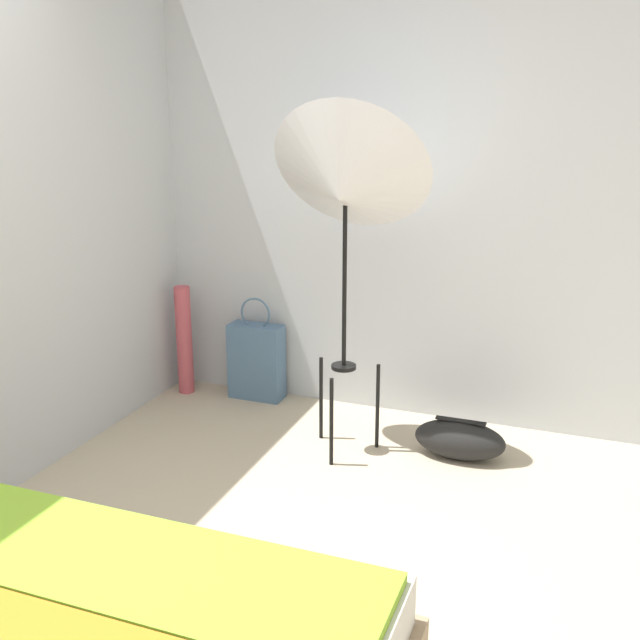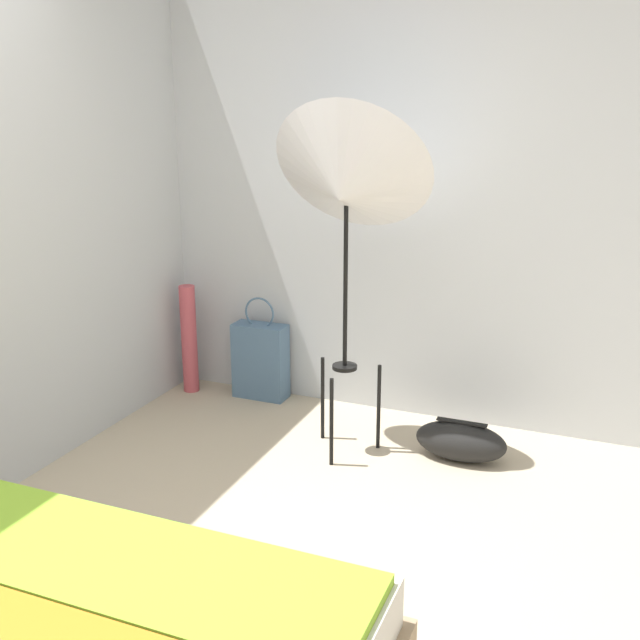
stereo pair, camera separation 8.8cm
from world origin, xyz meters
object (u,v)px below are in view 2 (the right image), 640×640
at_px(duffel_bag, 461,441).
at_px(paper_roll, 189,339).
at_px(tote_bag, 261,360).
at_px(photo_umbrella, 346,185).

distance_m(duffel_bag, paper_roll, 1.81).
height_order(tote_bag, paper_roll, paper_roll).
xyz_separation_m(duffel_bag, paper_roll, (-1.77, 0.31, 0.24)).
xyz_separation_m(tote_bag, duffel_bag, (1.32, -0.38, -0.14)).
bearing_deg(paper_roll, duffel_bag, -9.93).
xyz_separation_m(photo_umbrella, duffel_bag, (0.59, 0.11, -1.27)).
height_order(photo_umbrella, paper_roll, photo_umbrella).
distance_m(photo_umbrella, duffel_bag, 1.41).
bearing_deg(tote_bag, duffel_bag, -16.21).
bearing_deg(duffel_bag, photo_umbrella, -168.96).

